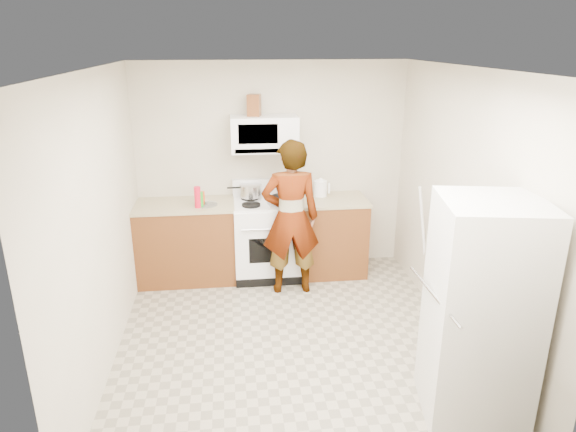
{
  "coord_description": "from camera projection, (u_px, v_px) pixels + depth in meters",
  "views": [
    {
      "loc": [
        -0.51,
        -4.2,
        2.72
      ],
      "look_at": [
        0.05,
        0.55,
        1.07
      ],
      "focal_mm": 32.0,
      "sensor_mm": 36.0,
      "label": 1
    }
  ],
  "objects": [
    {
      "name": "pot_lid",
      "position": [
        206.0,
        204.0,
        5.82
      ],
      "size": [
        0.28,
        0.28,
        0.01
      ],
      "primitive_type": "cylinder",
      "rotation": [
        0.0,
        0.0,
        0.06
      ],
      "color": "white",
      "rests_on": "counter_left"
    },
    {
      "name": "saucepan",
      "position": [
        251.0,
        191.0,
        6.05
      ],
      "size": [
        0.33,
        0.33,
        0.14
      ],
      "primitive_type": "cylinder",
      "rotation": [
        0.0,
        0.0,
        -0.43
      ],
      "color": "#BCBCC1",
      "rests_on": "gas_range"
    },
    {
      "name": "cabinet_left",
      "position": [
        187.0,
        243.0,
        6.03
      ],
      "size": [
        1.12,
        0.62,
        0.9
      ],
      "primitive_type": "cube",
      "color": "brown",
      "rests_on": "floor"
    },
    {
      "name": "counter_left",
      "position": [
        184.0,
        205.0,
        5.88
      ],
      "size": [
        1.14,
        0.64,
        0.03
      ],
      "primitive_type": "cube",
      "color": "tan",
      "rests_on": "cabinet_left"
    },
    {
      "name": "kettle",
      "position": [
        320.0,
        188.0,
        6.13
      ],
      "size": [
        0.18,
        0.18,
        0.19
      ],
      "primitive_type": "cylinder",
      "rotation": [
        0.0,
        0.0,
        -0.19
      ],
      "color": "white",
      "rests_on": "counter_right"
    },
    {
      "name": "person",
      "position": [
        291.0,
        218.0,
        5.6
      ],
      "size": [
        0.64,
        0.42,
        1.74
      ],
      "primitive_type": "imported",
      "rotation": [
        0.0,
        0.0,
        3.14
      ],
      "color": "tan",
      "rests_on": "floor"
    },
    {
      "name": "bottle_green_cap",
      "position": [
        201.0,
        200.0,
        5.73
      ],
      "size": [
        0.06,
        0.06,
        0.18
      ],
      "primitive_type": "cylinder",
      "rotation": [
        0.0,
        0.0,
        -0.19
      ],
      "color": "#1A941E",
      "rests_on": "counter_left"
    },
    {
      "name": "back_wall",
      "position": [
        272.0,
        168.0,
        6.16
      ],
      "size": [
        3.2,
        0.02,
        2.5
      ],
      "primitive_type": "cube",
      "color": "beige",
      "rests_on": "floor"
    },
    {
      "name": "floor",
      "position": [
        290.0,
        340.0,
        4.89
      ],
      "size": [
        3.6,
        3.6,
        0.0
      ],
      "primitive_type": "plane",
      "color": "gray",
      "rests_on": "ground"
    },
    {
      "name": "gas_range",
      "position": [
        266.0,
        237.0,
        6.11
      ],
      "size": [
        0.76,
        0.65,
        1.13
      ],
      "color": "white",
      "rests_on": "floor"
    },
    {
      "name": "jug",
      "position": [
        254.0,
        105.0,
        5.73
      ],
      "size": [
        0.17,
        0.17,
        0.24
      ],
      "primitive_type": "cube",
      "rotation": [
        0.0,
        0.0,
        -0.24
      ],
      "color": "brown",
      "rests_on": "microwave"
    },
    {
      "name": "microwave",
      "position": [
        264.0,
        134.0,
        5.84
      ],
      "size": [
        0.76,
        0.38,
        0.4
      ],
      "primitive_type": "cube",
      "color": "white",
      "rests_on": "back_wall"
    },
    {
      "name": "tray",
      "position": [
        279.0,
        202.0,
        5.85
      ],
      "size": [
        0.27,
        0.2,
        0.05
      ],
      "primitive_type": "cube",
      "rotation": [
        0.0,
        0.0,
        0.15
      ],
      "color": "white",
      "rests_on": "gas_range"
    },
    {
      "name": "right_wall",
      "position": [
        463.0,
        210.0,
        4.66
      ],
      "size": [
        0.02,
        3.6,
        2.5
      ],
      "primitive_type": "cube",
      "color": "beige",
      "rests_on": "floor"
    },
    {
      "name": "bottle_spray",
      "position": [
        198.0,
        197.0,
        5.7
      ],
      "size": [
        0.08,
        0.08,
        0.24
      ],
      "primitive_type": "cylinder",
      "rotation": [
        0.0,
        0.0,
        0.19
      ],
      "color": "red",
      "rests_on": "counter_left"
    },
    {
      "name": "broom",
      "position": [
        424.0,
        240.0,
        5.62
      ],
      "size": [
        0.27,
        0.13,
        1.25
      ],
      "primitive_type": "cylinder",
      "rotation": [
        0.14,
        -0.14,
        -0.42
      ],
      "color": "white",
      "rests_on": "floor"
    },
    {
      "name": "cabinet_right",
      "position": [
        331.0,
        237.0,
        6.22
      ],
      "size": [
        0.8,
        0.62,
        0.9
      ],
      "primitive_type": "cube",
      "color": "brown",
      "rests_on": "floor"
    },
    {
      "name": "bottle_hot_sauce",
      "position": [
        203.0,
        198.0,
        5.82
      ],
      "size": [
        0.05,
        0.05,
        0.15
      ],
      "primitive_type": "cylinder",
      "rotation": [
        0.0,
        0.0,
        -0.1
      ],
      "color": "#DF4418",
      "rests_on": "counter_left"
    },
    {
      "name": "fridge",
      "position": [
        480.0,
        313.0,
        3.7
      ],
      "size": [
        0.81,
        0.81,
        1.7
      ],
      "primitive_type": "cube",
      "rotation": [
        0.0,
        0.0,
        -0.18
      ],
      "color": "#BBBBB7",
      "rests_on": "floor"
    },
    {
      "name": "counter_right",
      "position": [
        332.0,
        200.0,
        6.07
      ],
      "size": [
        0.82,
        0.64,
        0.03
      ],
      "primitive_type": "cube",
      "color": "tan",
      "rests_on": "cabinet_right"
    }
  ]
}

